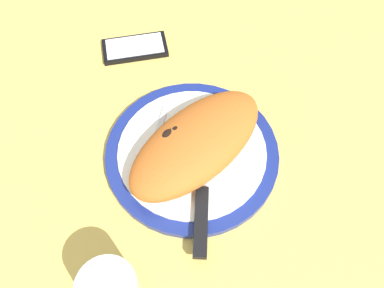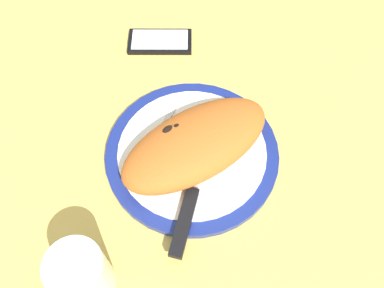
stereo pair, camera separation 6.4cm
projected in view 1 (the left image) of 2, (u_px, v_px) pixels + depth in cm
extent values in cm
cube|color=#DBB756|center=(192.00, 160.00, 68.05)|extent=(150.00, 150.00, 3.00)
cylinder|color=navy|center=(192.00, 153.00, 66.16)|extent=(28.51, 28.51, 1.39)
cylinder|color=white|center=(192.00, 151.00, 65.44)|extent=(24.36, 24.36, 0.30)
ellipsoid|color=#C16023|center=(196.00, 144.00, 62.47)|extent=(28.19, 19.55, 5.96)
ellipsoid|color=black|center=(164.00, 146.00, 59.67)|extent=(1.95, 1.68, 0.65)
ellipsoid|color=black|center=(169.00, 135.00, 60.74)|extent=(2.80, 2.50, 0.87)
ellipsoid|color=black|center=(178.00, 131.00, 60.98)|extent=(2.86, 2.86, 0.72)
ellipsoid|color=black|center=(173.00, 130.00, 61.20)|extent=(2.08, 1.95, 0.58)
cube|color=silver|center=(156.00, 137.00, 66.32)|extent=(12.68, 4.20, 0.40)
cube|color=silver|center=(142.00, 183.00, 62.12)|extent=(4.43, 3.16, 0.40)
cube|color=silver|center=(204.00, 149.00, 65.18)|extent=(13.56, 7.45, 0.40)
cube|color=black|center=(201.00, 222.00, 58.49)|extent=(10.56, 6.34, 1.20)
cube|color=black|center=(135.00, 48.00, 78.46)|extent=(12.66, 13.61, 1.00)
cube|color=white|center=(135.00, 46.00, 77.96)|extent=(11.00, 11.86, 0.16)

